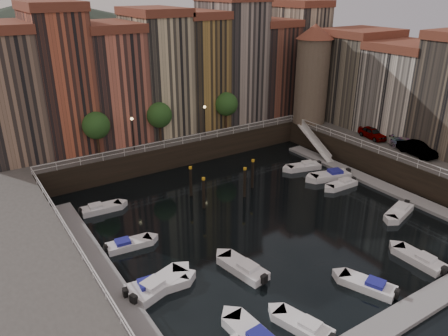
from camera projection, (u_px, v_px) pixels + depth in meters
ground at (259, 217)px, 43.92m from camera, size 200.00×200.00×0.00m
quay_far at (151, 134)px, 63.45m from camera, size 80.00×20.00×3.00m
quay_right at (443, 155)px, 55.81m from camera, size 20.00×36.00×3.00m
dock_left at (105, 275)px, 34.97m from camera, size 2.00×28.00×0.35m
dock_right at (374, 183)px, 51.19m from camera, size 2.00×28.00×0.35m
dock_near at (404, 315)px, 30.71m from camera, size 30.00×2.00×0.35m
mountains at (36, 35)px, 126.77m from camera, size 145.00×100.00×18.00m
far_terrace at (176, 69)px, 59.50m from camera, size 48.70×10.30×17.50m
right_terrace at (407, 86)px, 56.41m from camera, size 9.30×24.30×14.00m
corner_tower at (312, 73)px, 61.19m from camera, size 5.20×5.20×13.80m
promenade_trees at (164, 114)px, 54.77m from camera, size 21.20×3.20×5.20m
street_lamps at (170, 121)px, 54.43m from camera, size 10.36×0.36×4.18m
railings at (232, 167)px, 46.23m from camera, size 36.08×34.04×0.52m
gangway at (315, 141)px, 59.47m from camera, size 2.78×8.32×3.73m
mooring_pilings at (223, 183)px, 47.58m from camera, size 7.56×3.81×3.78m
boat_left_1 at (158, 286)px, 33.36m from camera, size 5.20×3.25×1.17m
boat_left_2 at (156, 286)px, 33.32m from camera, size 5.05×2.24×1.14m
boat_left_3 at (128, 244)px, 38.78m from camera, size 4.26×1.88×0.96m
boat_left_4 at (100, 209)px, 44.96m from camera, size 4.34×1.83×0.98m
boat_right_1 at (399, 212)px, 44.32m from camera, size 4.49×2.68×1.01m
boat_right_2 at (342, 184)px, 50.42m from camera, size 4.09×1.54×0.94m
boat_right_3 at (331, 176)px, 52.52m from camera, size 5.22×2.99×1.17m
boat_right_4 at (304, 167)px, 55.26m from camera, size 4.60×2.65×1.03m
boat_near_1 at (304, 326)px, 29.50m from camera, size 2.67×4.49×1.01m
boat_near_2 at (369, 285)px, 33.47m from camera, size 3.03×4.48×1.01m
boat_near_3 at (420, 259)px, 36.61m from camera, size 1.69×4.52×1.04m
car_a at (373, 133)px, 56.76m from camera, size 2.48×4.56×1.47m
car_b at (417, 149)px, 51.13m from camera, size 2.21×4.97×1.58m
car_c at (408, 145)px, 52.70m from camera, size 2.29×4.85×1.37m
boat_extra_789 at (244, 268)px, 35.43m from camera, size 2.47×4.92×1.10m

